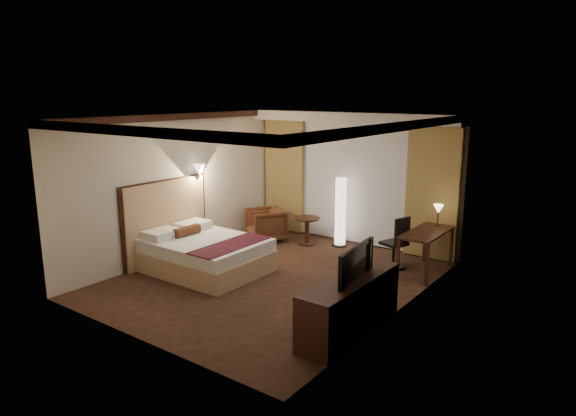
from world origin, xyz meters
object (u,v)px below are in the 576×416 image
Objects in this scene: bed at (206,255)px; television at (349,257)px; floor_lamp at (341,212)px; desk at (426,252)px; office_chair at (394,241)px; armchair at (266,223)px; side_table at (307,231)px; dresser at (350,305)px.

bed is 3.30m from television.
floor_lamp reaches higher than desk.
armchair is at bearing -161.24° from office_chair.
bed is 1.97× the size of television.
armchair is 0.53× the size of floor_lamp.
bed is at bearing -102.27° from side_table.
armchair is at bearing -178.87° from desk.
television is at bearing -10.10° from bed.
office_chair is at bearing 32.63° from armchair.
dresser is at bearing -95.72° from television.
desk is (3.15, 2.18, 0.08)m from bed.
floor_lamp reaches higher than television.
side_table is (0.52, 2.39, -0.01)m from bed.
floor_lamp is at bearing 122.40° from dresser.
bed is 2.08× the size of office_chair.
television is (0.02, -2.74, 0.65)m from desk.
armchair is 0.74× the size of television.
television is at bearing -5.02° from armchair.
side_table is at bearing 175.40° from desk.
desk is at bearing 34.70° from bed.
television is (2.04, -3.26, 0.31)m from floor_lamp.
floor_lamp reaches higher than side_table.
bed is 2.95m from floor_lamp.
armchair is 1.32× the size of side_table.
office_chair is (2.57, 2.13, 0.19)m from bed.
floor_lamp is 1.49× the size of office_chair.
floor_lamp is (0.61, 0.30, 0.43)m from side_table.
office_chair is 2.81m from television.
armchair is at bearing 99.31° from bed.
television reaches higher than side_table.
desk reaches higher than dresser.
bed is 2.14m from armchair.
office_chair is at bearing 39.60° from bed.
dresser is at bearing -47.82° from side_table.
television is (3.17, -0.56, 0.73)m from bed.
office_chair reaches higher than bed.
armchair is 0.79× the size of office_chair.
floor_lamp is at bearing 53.92° from armchair.
television is (-0.03, 0.00, 0.66)m from dresser.
desk reaches higher than side_table.
dresser is (3.20, -0.56, 0.07)m from bed.
office_chair is at bearing -21.41° from floor_lamp.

